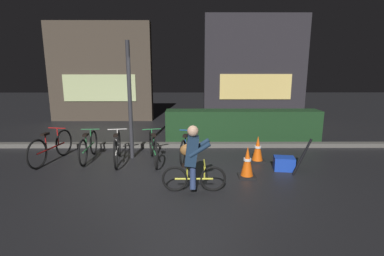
{
  "coord_description": "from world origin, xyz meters",
  "views": [
    {
      "loc": [
        0.17,
        -5.84,
        2.27
      ],
      "look_at": [
        0.2,
        0.6,
        0.9
      ],
      "focal_mm": 27.09,
      "sensor_mm": 36.0,
      "label": 1
    }
  ],
  "objects_px": {
    "traffic_cone_far": "(258,149)",
    "parked_bike_center_left": "(117,148)",
    "blue_crate": "(284,164)",
    "cyclist": "(192,158)",
    "traffic_cone_near": "(247,162)",
    "closed_umbrella": "(302,157)",
    "parked_bike_right_mid": "(187,147)",
    "parked_bike_leftmost": "(51,147)",
    "street_post": "(130,101)",
    "parked_bike_center_right": "(153,148)",
    "parked_bike_left_mid": "(89,147)"
  },
  "relations": [
    {
      "from": "traffic_cone_far",
      "to": "parked_bike_center_left",
      "type": "bearing_deg",
      "value": -179.39
    },
    {
      "from": "blue_crate",
      "to": "cyclist",
      "type": "xyz_separation_m",
      "value": [
        -2.05,
        -1.09,
        0.48
      ]
    },
    {
      "from": "traffic_cone_near",
      "to": "closed_umbrella",
      "type": "distance_m",
      "value": 1.21
    },
    {
      "from": "parked_bike_center_left",
      "to": "parked_bike_right_mid",
      "type": "bearing_deg",
      "value": -93.3
    },
    {
      "from": "parked_bike_leftmost",
      "to": "parked_bike_center_left",
      "type": "distance_m",
      "value": 1.6
    },
    {
      "from": "street_post",
      "to": "parked_bike_right_mid",
      "type": "relative_size",
      "value": 1.91
    },
    {
      "from": "closed_umbrella",
      "to": "parked_bike_center_right",
      "type": "bearing_deg",
      "value": 146.51
    },
    {
      "from": "cyclist",
      "to": "parked_bike_center_left",
      "type": "bearing_deg",
      "value": 137.19
    },
    {
      "from": "parked_bike_right_mid",
      "to": "traffic_cone_near",
      "type": "bearing_deg",
      "value": -121.83
    },
    {
      "from": "parked_bike_center_right",
      "to": "traffic_cone_near",
      "type": "distance_m",
      "value": 2.3
    },
    {
      "from": "parked_bike_leftmost",
      "to": "blue_crate",
      "type": "relative_size",
      "value": 3.84
    },
    {
      "from": "parked_bike_leftmost",
      "to": "parked_bike_center_left",
      "type": "xyz_separation_m",
      "value": [
        1.6,
        -0.03,
        -0.01
      ]
    },
    {
      "from": "closed_umbrella",
      "to": "cyclist",
      "type": "bearing_deg",
      "value": -179.58
    },
    {
      "from": "parked_bike_left_mid",
      "to": "traffic_cone_far",
      "type": "xyz_separation_m",
      "value": [
        4.15,
        -0.15,
        -0.03
      ]
    },
    {
      "from": "traffic_cone_far",
      "to": "cyclist",
      "type": "relative_size",
      "value": 0.51
    },
    {
      "from": "street_post",
      "to": "traffic_cone_near",
      "type": "bearing_deg",
      "value": -26.04
    },
    {
      "from": "parked_bike_right_mid",
      "to": "traffic_cone_near",
      "type": "height_order",
      "value": "parked_bike_right_mid"
    },
    {
      "from": "traffic_cone_far",
      "to": "cyclist",
      "type": "bearing_deg",
      "value": -133.1
    },
    {
      "from": "parked_bike_left_mid",
      "to": "blue_crate",
      "type": "xyz_separation_m",
      "value": [
        4.61,
        -0.76,
        -0.18
      ]
    },
    {
      "from": "cyclist",
      "to": "closed_umbrella",
      "type": "height_order",
      "value": "cyclist"
    },
    {
      "from": "parked_bike_right_mid",
      "to": "blue_crate",
      "type": "height_order",
      "value": "parked_bike_right_mid"
    },
    {
      "from": "parked_bike_center_left",
      "to": "parked_bike_right_mid",
      "type": "relative_size",
      "value": 1.09
    },
    {
      "from": "parked_bike_left_mid",
      "to": "parked_bike_center_right",
      "type": "xyz_separation_m",
      "value": [
        1.62,
        -0.18,
        0.02
      ]
    },
    {
      "from": "traffic_cone_far",
      "to": "closed_umbrella",
      "type": "xyz_separation_m",
      "value": [
        0.75,
        -0.87,
        0.08
      ]
    },
    {
      "from": "parked_bike_right_mid",
      "to": "blue_crate",
      "type": "xyz_separation_m",
      "value": [
        2.18,
        -0.76,
        -0.17
      ]
    },
    {
      "from": "parked_bike_right_mid",
      "to": "cyclist",
      "type": "distance_m",
      "value": 1.88
    },
    {
      "from": "parked_bike_center_left",
      "to": "traffic_cone_near",
      "type": "bearing_deg",
      "value": -117.9
    },
    {
      "from": "parked_bike_left_mid",
      "to": "cyclist",
      "type": "distance_m",
      "value": 3.17
    },
    {
      "from": "street_post",
      "to": "closed_umbrella",
      "type": "xyz_separation_m",
      "value": [
        3.86,
        -1.15,
        -1.05
      ]
    },
    {
      "from": "parked_bike_left_mid",
      "to": "traffic_cone_near",
      "type": "xyz_separation_m",
      "value": [
        3.71,
        -1.16,
        -0.01
      ]
    },
    {
      "from": "traffic_cone_far",
      "to": "parked_bike_leftmost",
      "type": "bearing_deg",
      "value": -179.97
    },
    {
      "from": "parked_bike_center_right",
      "to": "closed_umbrella",
      "type": "relative_size",
      "value": 1.91
    },
    {
      "from": "parked_bike_center_right",
      "to": "blue_crate",
      "type": "bearing_deg",
      "value": -114.19
    },
    {
      "from": "traffic_cone_near",
      "to": "cyclist",
      "type": "bearing_deg",
      "value": -148.97
    },
    {
      "from": "parked_bike_center_right",
      "to": "blue_crate",
      "type": "distance_m",
      "value": 3.05
    },
    {
      "from": "parked_bike_left_mid",
      "to": "street_post",
      "type": "bearing_deg",
      "value": -86.41
    },
    {
      "from": "parked_bike_leftmost",
      "to": "traffic_cone_near",
      "type": "distance_m",
      "value": 4.66
    },
    {
      "from": "cyclist",
      "to": "closed_umbrella",
      "type": "distance_m",
      "value": 2.51
    },
    {
      "from": "street_post",
      "to": "traffic_cone_far",
      "type": "xyz_separation_m",
      "value": [
        3.11,
        -0.28,
        -1.13
      ]
    },
    {
      "from": "closed_umbrella",
      "to": "parked_bike_left_mid",
      "type": "bearing_deg",
      "value": 149.04
    },
    {
      "from": "street_post",
      "to": "traffic_cone_near",
      "type": "distance_m",
      "value": 3.17
    },
    {
      "from": "parked_bike_right_mid",
      "to": "traffic_cone_near",
      "type": "xyz_separation_m",
      "value": [
        1.28,
        -1.16,
        -0.0
      ]
    },
    {
      "from": "parked_bike_leftmost",
      "to": "traffic_cone_near",
      "type": "relative_size",
      "value": 2.56
    },
    {
      "from": "blue_crate",
      "to": "cyclist",
      "type": "relative_size",
      "value": 0.35
    },
    {
      "from": "parked_bike_left_mid",
      "to": "closed_umbrella",
      "type": "distance_m",
      "value": 5.01
    },
    {
      "from": "parked_bike_leftmost",
      "to": "traffic_cone_near",
      "type": "xyz_separation_m",
      "value": [
        4.55,
        -1.01,
        -0.04
      ]
    },
    {
      "from": "cyclist",
      "to": "closed_umbrella",
      "type": "relative_size",
      "value": 1.47
    },
    {
      "from": "parked_bike_center_left",
      "to": "blue_crate",
      "type": "distance_m",
      "value": 3.9
    },
    {
      "from": "parked_bike_leftmost",
      "to": "traffic_cone_near",
      "type": "height_order",
      "value": "parked_bike_leftmost"
    },
    {
      "from": "traffic_cone_far",
      "to": "parked_bike_center_right",
      "type": "bearing_deg",
      "value": -179.24
    }
  ]
}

